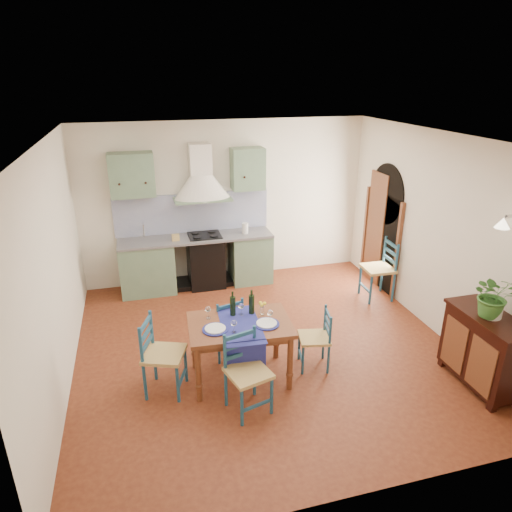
{
  "coord_description": "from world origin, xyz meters",
  "views": [
    {
      "loc": [
        -1.52,
        -5.14,
        3.51
      ],
      "look_at": [
        -0.05,
        0.3,
        1.24
      ],
      "focal_mm": 32.0,
      "sensor_mm": 36.0,
      "label": 1
    }
  ],
  "objects_px": {
    "dining_table": "(240,330)",
    "potted_plant": "(494,296)",
    "chair_near": "(247,372)",
    "sideboard": "(484,348)"
  },
  "relations": [
    {
      "from": "dining_table",
      "to": "potted_plant",
      "type": "relative_size",
      "value": 2.41
    },
    {
      "from": "chair_near",
      "to": "sideboard",
      "type": "height_order",
      "value": "sideboard"
    },
    {
      "from": "chair_near",
      "to": "potted_plant",
      "type": "xyz_separation_m",
      "value": [
        2.78,
        -0.31,
        0.72
      ]
    },
    {
      "from": "chair_near",
      "to": "potted_plant",
      "type": "height_order",
      "value": "potted_plant"
    },
    {
      "from": "chair_near",
      "to": "sideboard",
      "type": "xyz_separation_m",
      "value": [
        2.8,
        -0.32,
        0.03
      ]
    },
    {
      "from": "dining_table",
      "to": "potted_plant",
      "type": "distance_m",
      "value": 2.9
    },
    {
      "from": "dining_table",
      "to": "chair_near",
      "type": "height_order",
      "value": "dining_table"
    },
    {
      "from": "chair_near",
      "to": "sideboard",
      "type": "relative_size",
      "value": 0.88
    },
    {
      "from": "dining_table",
      "to": "chair_near",
      "type": "xyz_separation_m",
      "value": [
        -0.06,
        -0.55,
        -0.2
      ]
    },
    {
      "from": "chair_near",
      "to": "potted_plant",
      "type": "bearing_deg",
      "value": -6.37
    }
  ]
}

